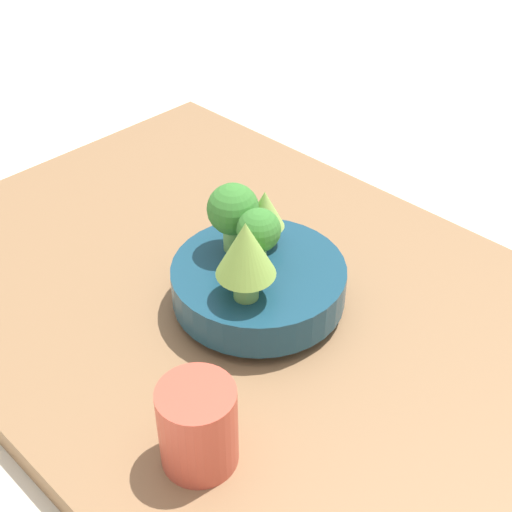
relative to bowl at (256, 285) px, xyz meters
The scene contains 8 objects.
ground_plane 0.08m from the bowl, ahead, with size 6.00×6.00×0.00m, color beige.
table 0.07m from the bowl, ahead, with size 1.07×0.65×0.04m.
bowl is the anchor object (origin of this frame).
broccoli_floret_left 0.09m from the bowl, 167.93° to the left, with size 0.06×0.06×0.09m.
romanesco_piece_near 0.10m from the bowl, 58.32° to the right, with size 0.07×0.07×0.10m.
broccoli_floret_center 0.08m from the bowl, ahead, with size 0.05×0.05×0.08m.
romanesco_piece_far 0.09m from the bowl, 123.22° to the left, with size 0.05×0.05×0.08m.
cup 0.23m from the bowl, 59.47° to the right, with size 0.08×0.08×0.09m.
Camera 1 is at (0.43, -0.48, 0.62)m, focal length 50.00 mm.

